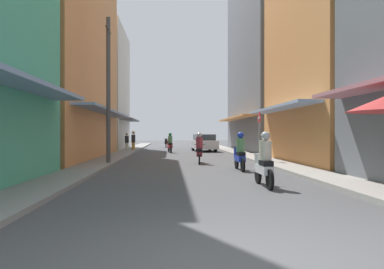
{
  "coord_description": "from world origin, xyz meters",
  "views": [
    {
      "loc": [
        -0.89,
        -3.9,
        1.52
      ],
      "look_at": [
        0.22,
        13.22,
        1.47
      ],
      "focal_mm": 32.25,
      "sensor_mm": 36.0,
      "label": 1
    }
  ],
  "objects_px": {
    "motorbike_maroon": "(199,150)",
    "motorbike_white": "(264,162)",
    "motorbike_orange": "(207,144)",
    "pedestrian_foreground": "(133,140)",
    "utility_pole": "(108,90)",
    "motorbike_black": "(166,143)",
    "pedestrian_far": "(127,142)",
    "parked_car": "(204,143)",
    "motorbike_blue": "(240,153)",
    "motorbike_red": "(170,144)",
    "street_sign_no_entry": "(259,130)"
  },
  "relations": [
    {
      "from": "motorbike_maroon",
      "to": "motorbike_white",
      "type": "height_order",
      "value": "same"
    },
    {
      "from": "motorbike_orange",
      "to": "motorbike_maroon",
      "type": "bearing_deg",
      "value": -97.52
    },
    {
      "from": "pedestrian_foreground",
      "to": "utility_pole",
      "type": "distance_m",
      "value": 12.97
    },
    {
      "from": "motorbike_black",
      "to": "motorbike_orange",
      "type": "bearing_deg",
      "value": -47.83
    },
    {
      "from": "pedestrian_far",
      "to": "motorbike_white",
      "type": "bearing_deg",
      "value": -72.68
    },
    {
      "from": "parked_car",
      "to": "motorbike_black",
      "type": "bearing_deg",
      "value": 110.93
    },
    {
      "from": "motorbike_maroon",
      "to": "parked_car",
      "type": "xyz_separation_m",
      "value": [
        1.41,
        11.88,
        0.04
      ]
    },
    {
      "from": "motorbike_blue",
      "to": "parked_car",
      "type": "relative_size",
      "value": 0.43
    },
    {
      "from": "motorbike_orange",
      "to": "pedestrian_far",
      "type": "relative_size",
      "value": 1.14
    },
    {
      "from": "motorbike_maroon",
      "to": "utility_pole",
      "type": "distance_m",
      "value": 5.36
    },
    {
      "from": "motorbike_maroon",
      "to": "motorbike_red",
      "type": "xyz_separation_m",
      "value": [
        -1.49,
        9.99,
        0.0
      ]
    },
    {
      "from": "motorbike_red",
      "to": "utility_pole",
      "type": "height_order",
      "value": "utility_pole"
    },
    {
      "from": "parked_car",
      "to": "motorbike_orange",
      "type": "bearing_deg",
      "value": 80.42
    },
    {
      "from": "utility_pole",
      "to": "street_sign_no_entry",
      "type": "bearing_deg",
      "value": 6.11
    },
    {
      "from": "motorbike_orange",
      "to": "utility_pole",
      "type": "height_order",
      "value": "utility_pole"
    },
    {
      "from": "motorbike_white",
      "to": "utility_pole",
      "type": "distance_m",
      "value": 9.54
    },
    {
      "from": "motorbike_black",
      "to": "parked_car",
      "type": "distance_m",
      "value": 9.3
    },
    {
      "from": "pedestrian_far",
      "to": "utility_pole",
      "type": "distance_m",
      "value": 13.75
    },
    {
      "from": "motorbike_black",
      "to": "utility_pole",
      "type": "distance_m",
      "value": 21.54
    },
    {
      "from": "motorbike_orange",
      "to": "parked_car",
      "type": "height_order",
      "value": "parked_car"
    },
    {
      "from": "motorbike_blue",
      "to": "motorbike_black",
      "type": "bearing_deg",
      "value": 97.81
    },
    {
      "from": "pedestrian_foreground",
      "to": "street_sign_no_entry",
      "type": "xyz_separation_m",
      "value": [
        7.72,
        -11.88,
        0.73
      ]
    },
    {
      "from": "motorbike_blue",
      "to": "pedestrian_foreground",
      "type": "bearing_deg",
      "value": 111.07
    },
    {
      "from": "motorbike_white",
      "to": "pedestrian_foreground",
      "type": "distance_m",
      "value": 20.64
    },
    {
      "from": "motorbike_orange",
      "to": "motorbike_white",
      "type": "bearing_deg",
      "value": -92.28
    },
    {
      "from": "motorbike_blue",
      "to": "street_sign_no_entry",
      "type": "distance_m",
      "value": 4.12
    },
    {
      "from": "motorbike_maroon",
      "to": "motorbike_black",
      "type": "bearing_deg",
      "value": 95.3
    },
    {
      "from": "motorbike_maroon",
      "to": "street_sign_no_entry",
      "type": "xyz_separation_m",
      "value": [
        3.13,
        0.22,
        1.01
      ]
    },
    {
      "from": "motorbike_black",
      "to": "pedestrian_far",
      "type": "height_order",
      "value": "pedestrian_far"
    },
    {
      "from": "pedestrian_far",
      "to": "street_sign_no_entry",
      "type": "bearing_deg",
      "value": -56.48
    },
    {
      "from": "motorbike_black",
      "to": "utility_pole",
      "type": "xyz_separation_m",
      "value": [
        -2.54,
        -21.16,
        3.13
      ]
    },
    {
      "from": "motorbike_black",
      "to": "motorbike_blue",
      "type": "xyz_separation_m",
      "value": [
        3.28,
        -23.93,
        0.2
      ]
    },
    {
      "from": "motorbike_blue",
      "to": "pedestrian_foreground",
      "type": "relative_size",
      "value": 1.03
    },
    {
      "from": "motorbike_black",
      "to": "pedestrian_far",
      "type": "bearing_deg",
      "value": -113.23
    },
    {
      "from": "pedestrian_far",
      "to": "street_sign_no_entry",
      "type": "xyz_separation_m",
      "value": [
        8.36,
        -12.62,
        0.93
      ]
    },
    {
      "from": "parked_car",
      "to": "pedestrian_foreground",
      "type": "relative_size",
      "value": 2.42
    },
    {
      "from": "motorbike_white",
      "to": "motorbike_black",
      "type": "bearing_deg",
      "value": 96.23
    },
    {
      "from": "pedestrian_foreground",
      "to": "utility_pole",
      "type": "relative_size",
      "value": 0.25
    },
    {
      "from": "motorbike_red",
      "to": "utility_pole",
      "type": "distance_m",
      "value": 11.37
    },
    {
      "from": "motorbike_black",
      "to": "motorbike_orange",
      "type": "distance_m",
      "value": 6.01
    },
    {
      "from": "motorbike_white",
      "to": "street_sign_no_entry",
      "type": "height_order",
      "value": "street_sign_no_entry"
    },
    {
      "from": "motorbike_black",
      "to": "pedestrian_far",
      "type": "xyz_separation_m",
      "value": [
        -3.32,
        -7.73,
        0.28
      ]
    },
    {
      "from": "motorbike_maroon",
      "to": "pedestrian_far",
      "type": "height_order",
      "value": "same"
    },
    {
      "from": "motorbike_black",
      "to": "street_sign_no_entry",
      "type": "relative_size",
      "value": 0.68
    },
    {
      "from": "motorbike_red",
      "to": "pedestrian_far",
      "type": "height_order",
      "value": "same"
    },
    {
      "from": "motorbike_black",
      "to": "street_sign_no_entry",
      "type": "xyz_separation_m",
      "value": [
        5.04,
        -20.35,
        1.21
      ]
    },
    {
      "from": "street_sign_no_entry",
      "to": "motorbike_maroon",
      "type": "bearing_deg",
      "value": -176.02
    },
    {
      "from": "pedestrian_far",
      "to": "motorbike_maroon",
      "type": "bearing_deg",
      "value": -67.84
    },
    {
      "from": "motorbike_black",
      "to": "street_sign_no_entry",
      "type": "height_order",
      "value": "street_sign_no_entry"
    },
    {
      "from": "motorbike_black",
      "to": "motorbike_white",
      "type": "xyz_separation_m",
      "value": [
        3.09,
        -28.28,
        0.2
      ]
    }
  ]
}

